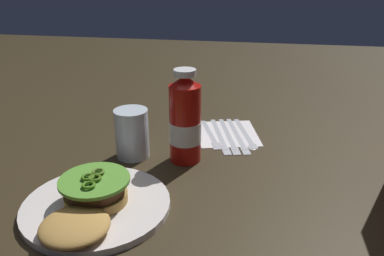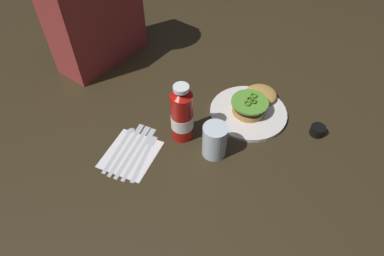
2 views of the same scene
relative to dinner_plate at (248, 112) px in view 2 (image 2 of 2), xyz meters
The scene contains 13 objects.
ground_plane 0.12m from the dinner_plate, 159.02° to the left, with size 3.00×3.00×0.00m, color #312716.
dinner_plate is the anchor object (origin of this frame).
burger_sandwich 0.04m from the dinner_plate, ahead, with size 0.20×0.12×0.05m.
ketchup_bottle 0.25m from the dinner_plate, 150.52° to the left, with size 0.07×0.07×0.20m.
water_glass 0.21m from the dinner_plate, behind, with size 0.07×0.07×0.11m, color silver.
condiment_cup 0.23m from the dinner_plate, 76.56° to the right, with size 0.05×0.05×0.03m, color black.
napkin 0.41m from the dinner_plate, 151.71° to the left, with size 0.16×0.15×0.00m, color white.
fork_utensil 0.37m from the dinner_plate, 154.59° to the left, with size 0.17×0.08×0.00m.
steak_knife 0.38m from the dinner_plate, 151.32° to the left, with size 0.21×0.08×0.00m.
butter_knife 0.40m from the dinner_plate, 148.98° to the left, with size 0.21×0.07×0.00m.
table_knife 0.41m from the dinner_plate, 146.79° to the left, with size 0.21×0.08×0.00m.
spoon_utensil 0.43m from the dinner_plate, 144.49° to the left, with size 0.19×0.07×0.00m.
diner_person 0.67m from the dinner_plate, 96.10° to the left, with size 0.35×0.19×0.53m.
Camera 2 is at (-0.63, -0.36, 0.79)m, focal length 30.95 mm.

